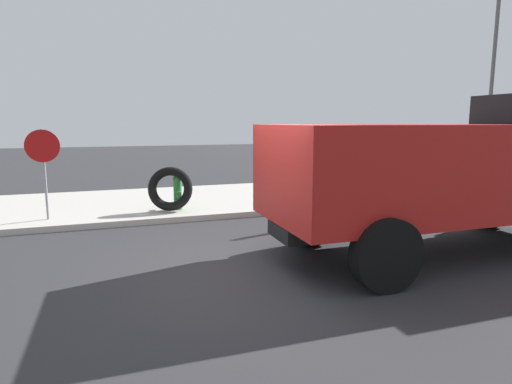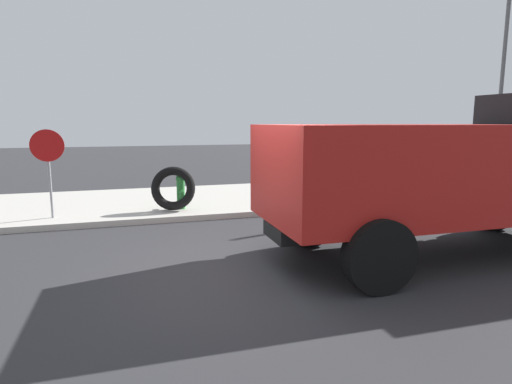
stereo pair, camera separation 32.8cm
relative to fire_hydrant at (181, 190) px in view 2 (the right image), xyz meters
The scene contains 7 objects.
ground_plane 5.02m from the fire_hydrant, 84.87° to the right, with size 80.00×80.00×0.00m, color #2D2D30.
sidewalk_curb 1.71m from the fire_hydrant, 73.95° to the left, with size 36.00×5.00×0.15m, color #BCB7AD.
fire_hydrant is the anchor object (origin of this frame).
loose_tire 0.29m from the fire_hydrant, 142.26° to the right, with size 1.15×1.15×0.23m, color black.
stop_sign 3.28m from the fire_hydrant, behind, with size 0.76×0.08×2.13m.
dump_truck_red 6.82m from the fire_hydrant, 48.12° to the right, with size 7.03×2.87×3.00m.
street_light_pole 10.51m from the fire_hydrant, ahead, with size 0.12×0.12×6.36m, color #595B5E.
Camera 2 is at (-1.87, -6.37, 2.44)m, focal length 29.98 mm.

